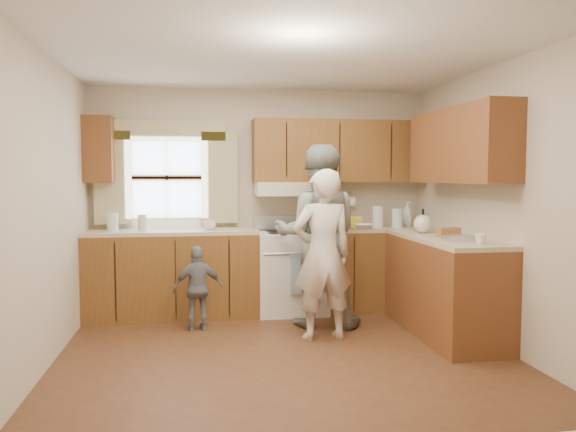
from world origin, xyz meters
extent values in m
plane|color=#492A16|center=(0.00, 0.00, 0.00)|extent=(3.80, 3.80, 0.00)
plane|color=white|center=(0.00, 0.00, 2.50)|extent=(3.80, 3.80, 0.00)
plane|color=#C2B39C|center=(0.00, 1.75, 1.25)|extent=(3.80, 0.00, 3.80)
plane|color=#C2B39C|center=(0.00, -1.75, 1.25)|extent=(3.80, 0.00, 3.80)
plane|color=#C2B39C|center=(-1.90, 0.00, 1.25)|extent=(0.00, 3.50, 3.50)
plane|color=#C2B39C|center=(1.90, 0.00, 1.25)|extent=(0.00, 3.50, 3.50)
cube|color=#47290F|center=(-0.99, 1.45, 0.45)|extent=(1.82, 0.60, 0.90)
cube|color=#47290F|center=(1.29, 1.45, 0.45)|extent=(1.22, 0.60, 0.90)
cube|color=#492511|center=(1.60, 0.32, 0.45)|extent=(0.60, 1.65, 0.90)
cube|color=#C2B192|center=(-0.99, 1.45, 0.92)|extent=(1.82, 0.60, 0.04)
cube|color=#C2B192|center=(1.29, 1.45, 0.92)|extent=(1.22, 0.60, 0.04)
cube|color=#C2B192|center=(1.60, 0.32, 0.92)|extent=(0.60, 1.65, 0.04)
cube|color=#47290F|center=(0.90, 1.58, 1.80)|extent=(2.00, 0.33, 0.70)
cube|color=#492511|center=(-1.75, 1.58, 1.80)|extent=(0.30, 0.33, 0.70)
cube|color=#492511|center=(1.73, 0.32, 1.80)|extent=(0.33, 1.65, 0.70)
cube|color=beige|center=(0.30, 1.52, 1.38)|extent=(0.76, 0.45, 0.15)
cube|color=silver|center=(-1.05, 1.73, 1.50)|extent=(0.90, 0.03, 0.90)
cube|color=#FDCB4A|center=(-1.63, 1.68, 1.50)|extent=(0.40, 0.05, 1.02)
cube|color=#FDCB4A|center=(-0.47, 1.68, 1.50)|extent=(0.40, 0.05, 1.02)
cube|color=#FDCB4A|center=(-1.05, 1.68, 2.02)|extent=(1.30, 0.05, 0.22)
cylinder|color=white|center=(0.95, 1.65, 1.22)|extent=(0.27, 0.12, 0.12)
imported|color=silver|center=(-0.59, 1.41, 0.99)|extent=(0.15, 0.15, 0.10)
imported|color=silver|center=(1.69, 1.51, 1.08)|extent=(0.16, 0.16, 0.29)
imported|color=silver|center=(1.08, 1.23, 0.97)|extent=(0.24, 0.24, 0.05)
imported|color=silver|center=(1.64, -0.29, 0.99)|extent=(0.12, 0.12, 0.09)
cylinder|color=silver|center=(-1.60, 1.43, 1.04)|extent=(0.12, 0.12, 0.19)
cube|color=olive|center=(0.83, 1.26, 0.95)|extent=(0.24, 0.18, 0.02)
cube|color=gold|center=(0.99, 1.45, 1.00)|extent=(0.22, 0.15, 0.12)
cylinder|color=silver|center=(1.30, 1.41, 1.06)|extent=(0.13, 0.13, 0.24)
cylinder|color=silver|center=(1.50, 1.33, 1.05)|extent=(0.12, 0.12, 0.22)
sphere|color=silver|center=(1.54, 0.71, 1.03)|extent=(0.19, 0.19, 0.19)
cube|color=olive|center=(1.61, 0.27, 0.99)|extent=(0.20, 0.11, 0.09)
cube|color=silver|center=(1.55, -0.05, 0.97)|extent=(0.24, 0.16, 0.05)
cylinder|color=silver|center=(-1.30, 1.42, 1.03)|extent=(0.09, 0.09, 0.17)
cube|color=silver|center=(0.30, 1.43, 0.45)|extent=(0.76, 0.64, 0.90)
cube|color=#B7B7BC|center=(0.30, 1.69, 0.99)|extent=(0.76, 0.10, 0.16)
cylinder|color=#B7B7BC|center=(0.30, 1.11, 0.70)|extent=(0.68, 0.03, 0.03)
cube|color=#5079BC|center=(0.35, 1.09, 0.48)|extent=(0.22, 0.02, 0.42)
cylinder|color=black|center=(0.12, 1.55, 0.91)|extent=(0.18, 0.18, 0.01)
cylinder|color=black|center=(0.48, 1.55, 0.91)|extent=(0.18, 0.18, 0.01)
cylinder|color=black|center=(0.12, 1.30, 0.91)|extent=(0.18, 0.18, 0.01)
cylinder|color=black|center=(0.48, 1.30, 0.91)|extent=(0.18, 0.18, 0.01)
imported|color=beige|center=(0.42, 0.36, 0.79)|extent=(0.62, 0.44, 1.58)
imported|color=#223C32|center=(0.48, 0.85, 0.92)|extent=(1.02, 0.87, 1.83)
imported|color=slate|center=(-0.72, 0.85, 0.42)|extent=(0.51, 0.27, 0.83)
camera|label=1|loc=(-0.73, -4.67, 1.51)|focal=35.00mm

